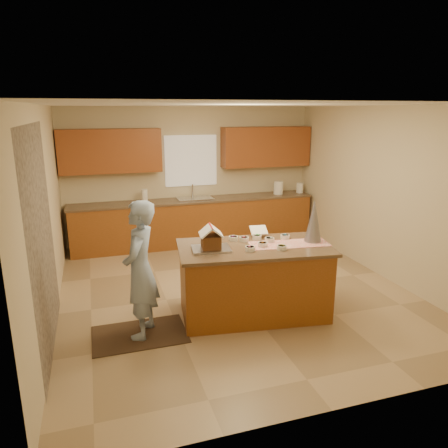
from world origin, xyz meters
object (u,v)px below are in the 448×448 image
(island_base, at_px, (254,282))
(tinsel_tree, at_px, (314,221))
(boy, at_px, (140,270))
(gingerbread_house, at_px, (211,239))

(island_base, xyz_separation_m, tinsel_tree, (0.80, -0.06, 0.78))
(island_base, bearing_deg, boy, -168.21)
(island_base, distance_m, tinsel_tree, 1.12)
(island_base, distance_m, boy, 1.52)
(tinsel_tree, xyz_separation_m, gingerbread_house, (-1.37, 0.08, -0.15))
(gingerbread_house, bearing_deg, boy, -171.63)
(tinsel_tree, xyz_separation_m, boy, (-2.27, -0.05, -0.40))
(boy, distance_m, gingerbread_house, 0.94)
(boy, bearing_deg, gingerbread_house, 121.41)
(tinsel_tree, bearing_deg, boy, -178.67)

